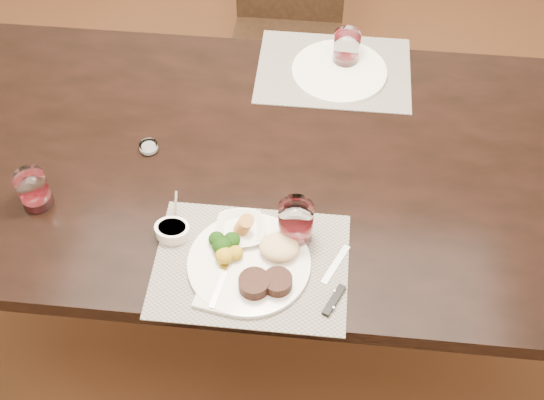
# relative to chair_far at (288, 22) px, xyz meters

# --- Properties ---
(ground_plane) EXTENTS (4.50, 4.50, 0.00)m
(ground_plane) POSITION_rel_chair_far_xyz_m (0.00, -0.93, -0.50)
(ground_plane) COLOR #492B17
(ground_plane) RESTS_ON ground
(dining_table) EXTENTS (2.00, 1.00, 0.75)m
(dining_table) POSITION_rel_chair_far_xyz_m (0.00, -0.93, 0.16)
(dining_table) COLOR black
(dining_table) RESTS_ON ground
(chair_far) EXTENTS (0.42, 0.42, 0.90)m
(chair_far) POSITION_rel_chair_far_xyz_m (0.00, 0.00, 0.00)
(chair_far) COLOR black
(chair_far) RESTS_ON ground
(placemat_near) EXTENTS (0.46, 0.34, 0.00)m
(placemat_near) POSITION_rel_chair_far_xyz_m (0.02, -1.28, 0.25)
(placemat_near) COLOR gray
(placemat_near) RESTS_ON dining_table
(placemat_far) EXTENTS (0.46, 0.34, 0.00)m
(placemat_far) POSITION_rel_chair_far_xyz_m (0.18, -0.56, 0.25)
(placemat_far) COLOR gray
(placemat_far) RESTS_ON dining_table
(dinner_plate) EXTENTS (0.29, 0.29, 0.05)m
(dinner_plate) POSITION_rel_chair_far_xyz_m (0.03, -1.28, 0.27)
(dinner_plate) COLOR white
(dinner_plate) RESTS_ON placemat_near
(napkin_fork) EXTENTS (0.11, 0.16, 0.02)m
(napkin_fork) POSITION_rel_chair_far_xyz_m (-0.04, -1.34, 0.26)
(napkin_fork) COLOR silver
(napkin_fork) RESTS_ON placemat_near
(steak_knife) EXTENTS (0.07, 0.20, 0.01)m
(steak_knife) POSITION_rel_chair_far_xyz_m (0.22, -1.34, 0.26)
(steak_knife) COLOR silver
(steak_knife) RESTS_ON placemat_near
(cracker_bowl) EXTENTS (0.14, 0.14, 0.05)m
(cracker_bowl) POSITION_rel_chair_far_xyz_m (-0.02, -1.19, 0.27)
(cracker_bowl) COLOR white
(cracker_bowl) RESTS_ON placemat_near
(sauce_ramekin) EXTENTS (0.09, 0.13, 0.07)m
(sauce_ramekin) POSITION_rel_chair_far_xyz_m (-0.18, -1.21, 0.27)
(sauce_ramekin) COLOR white
(sauce_ramekin) RESTS_ON placemat_near
(wine_glass_near) EXTENTS (0.08, 0.08, 0.12)m
(wine_glass_near) POSITION_rel_chair_far_xyz_m (0.12, -1.19, 0.30)
(wine_glass_near) COLOR silver
(wine_glass_near) RESTS_ON placemat_near
(far_plate) EXTENTS (0.29, 0.29, 0.01)m
(far_plate) POSITION_rel_chair_far_xyz_m (0.20, -0.57, 0.26)
(far_plate) COLOR white
(far_plate) RESTS_ON placemat_far
(wine_glass_far) EXTENTS (0.08, 0.08, 0.11)m
(wine_glass_far) POSITION_rel_chair_far_xyz_m (0.22, -0.52, 0.30)
(wine_glass_far) COLOR silver
(wine_glass_far) RESTS_ON placemat_far
(wine_glass_side) EXTENTS (0.08, 0.08, 0.10)m
(wine_glass_side) POSITION_rel_chair_far_xyz_m (-0.54, -1.15, 0.29)
(wine_glass_side) COLOR silver
(wine_glass_side) RESTS_ON dining_table
(salt_cellar) EXTENTS (0.05, 0.05, 0.02)m
(salt_cellar) POSITION_rel_chair_far_xyz_m (-0.30, -0.94, 0.26)
(salt_cellar) COLOR silver
(salt_cellar) RESTS_ON dining_table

